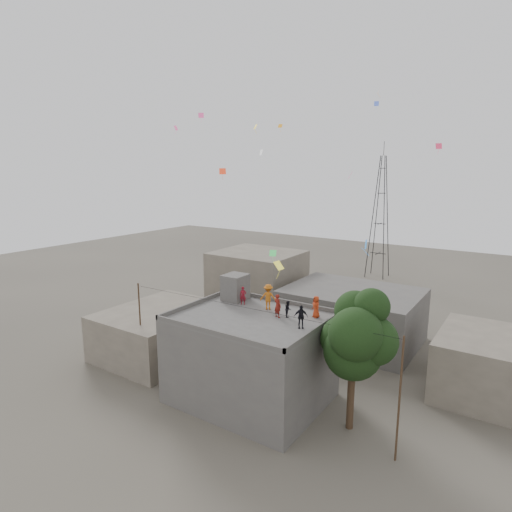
# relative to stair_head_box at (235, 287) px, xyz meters

# --- Properties ---
(ground) EXTENTS (140.00, 140.00, 0.00)m
(ground) POSITION_rel_stair_head_box_xyz_m (3.20, -2.60, -7.10)
(ground) COLOR #4B463E
(ground) RESTS_ON ground
(main_building) EXTENTS (10.00, 8.00, 6.10)m
(main_building) POSITION_rel_stair_head_box_xyz_m (3.20, -2.60, -4.05)
(main_building) COLOR #524F4C
(main_building) RESTS_ON ground
(parapet) EXTENTS (10.00, 8.00, 0.30)m
(parapet) POSITION_rel_stair_head_box_xyz_m (3.20, -2.60, -0.85)
(parapet) COLOR #524F4C
(parapet) RESTS_ON main_building
(stair_head_box) EXTENTS (1.60, 1.80, 2.00)m
(stair_head_box) POSITION_rel_stair_head_box_xyz_m (0.00, 0.00, 0.00)
(stair_head_box) COLOR #524F4C
(stair_head_box) RESTS_ON main_building
(neighbor_west) EXTENTS (8.00, 10.00, 4.00)m
(neighbor_west) POSITION_rel_stair_head_box_xyz_m (-7.80, -0.60, -5.10)
(neighbor_west) COLOR #635A4E
(neighbor_west) RESTS_ON ground
(neighbor_north) EXTENTS (12.00, 9.00, 5.00)m
(neighbor_north) POSITION_rel_stair_head_box_xyz_m (5.20, 11.40, -4.60)
(neighbor_north) COLOR #524F4C
(neighbor_north) RESTS_ON ground
(neighbor_northwest) EXTENTS (9.00, 8.00, 7.00)m
(neighbor_northwest) POSITION_rel_stair_head_box_xyz_m (-6.80, 13.40, -3.60)
(neighbor_northwest) COLOR #635A4E
(neighbor_northwest) RESTS_ON ground
(neighbor_east) EXTENTS (7.00, 8.00, 4.40)m
(neighbor_east) POSITION_rel_stair_head_box_xyz_m (17.20, 7.40, -4.90)
(neighbor_east) COLOR #635A4E
(neighbor_east) RESTS_ON ground
(tree) EXTENTS (4.90, 4.60, 9.10)m
(tree) POSITION_rel_stair_head_box_xyz_m (10.57, -2.00, -1.00)
(tree) COLOR black
(tree) RESTS_ON ground
(utility_line) EXTENTS (20.12, 0.62, 7.40)m
(utility_line) POSITION_rel_stair_head_box_xyz_m (3.70, -3.85, -3.27)
(utility_line) COLOR black
(utility_line) RESTS_ON ground
(transmission_tower) EXTENTS (2.97, 2.97, 20.01)m
(transmission_tower) POSITION_rel_stair_head_box_xyz_m (-0.80, 37.40, 1.97)
(transmission_tower) COLOR black
(transmission_tower) RESTS_ON ground
(person_red_adult) EXTENTS (0.69, 0.56, 1.62)m
(person_red_adult) POSITION_rel_stair_head_box_xyz_m (4.77, -1.62, -0.19)
(person_red_adult) COLOR maroon
(person_red_adult) RESTS_ON main_building
(person_orange_child) EXTENTS (0.88, 0.82, 1.50)m
(person_orange_child) POSITION_rel_stair_head_box_xyz_m (6.97, -0.20, -0.25)
(person_orange_child) COLOR #BB3515
(person_orange_child) RESTS_ON main_building
(person_dark_child) EXTENTS (0.64, 0.69, 1.14)m
(person_dark_child) POSITION_rel_stair_head_box_xyz_m (5.34, -1.17, -0.43)
(person_dark_child) COLOR black
(person_dark_child) RESTS_ON main_building
(person_dark_adult) EXTENTS (0.94, 0.79, 1.51)m
(person_dark_adult) POSITION_rel_stair_head_box_xyz_m (7.04, -2.56, -0.25)
(person_dark_adult) COLOR black
(person_dark_adult) RESTS_ON main_building
(person_orange_adult) EXTENTS (1.38, 1.10, 1.86)m
(person_orange_adult) POSITION_rel_stair_head_box_xyz_m (3.35, -0.56, -0.07)
(person_orange_adult) COLOR #C06115
(person_orange_adult) RESTS_ON main_building
(person_red_child) EXTENTS (0.59, 0.51, 1.37)m
(person_red_child) POSITION_rel_stair_head_box_xyz_m (1.19, -0.66, -0.32)
(person_red_child) COLOR maroon
(person_red_child) RESTS_ON main_building
(kites) EXTENTS (19.67, 18.14, 12.65)m
(kites) POSITION_rel_stair_head_box_xyz_m (3.36, 2.90, 9.03)
(kites) COLOR red
(kites) RESTS_ON ground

